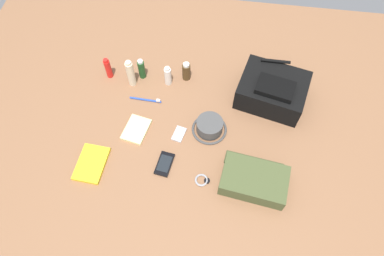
% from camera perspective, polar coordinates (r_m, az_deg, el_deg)
% --- Properties ---
extents(ground_plane, '(2.64, 2.02, 0.02)m').
position_cam_1_polar(ground_plane, '(1.75, -0.00, -0.86)').
color(ground_plane, brown).
rests_on(ground_plane, ground).
extents(backpack, '(0.39, 0.34, 0.17)m').
position_cam_1_polar(backpack, '(1.83, 13.10, 6.10)').
color(backpack, black).
rests_on(backpack, ground_plane).
extents(toiletry_pouch, '(0.32, 0.26, 0.08)m').
position_cam_1_polar(toiletry_pouch, '(1.61, 10.19, -8.38)').
color(toiletry_pouch, '#47512D').
rests_on(toiletry_pouch, ground_plane).
extents(bucket_hat, '(0.18, 0.18, 0.07)m').
position_cam_1_polar(bucket_hat, '(1.72, 2.91, 0.22)').
color(bucket_hat, '#484848').
rests_on(bucket_hat, ground_plane).
extents(sunscreen_spray, '(0.03, 0.03, 0.13)m').
position_cam_1_polar(sunscreen_spray, '(1.94, -13.66, 9.55)').
color(sunscreen_spray, red).
rests_on(sunscreen_spray, ground_plane).
extents(lotion_bottle, '(0.04, 0.04, 0.17)m').
position_cam_1_polar(lotion_bottle, '(1.87, -10.08, 8.85)').
color(lotion_bottle, beige).
rests_on(lotion_bottle, ground_plane).
extents(shampoo_bottle, '(0.04, 0.04, 0.13)m').
position_cam_1_polar(shampoo_bottle, '(1.91, -8.31, 9.61)').
color(shampoo_bottle, '#19471E').
rests_on(shampoo_bottle, ground_plane).
extents(toothpaste_tube, '(0.04, 0.04, 0.12)m').
position_cam_1_polar(toothpaste_tube, '(1.87, -4.00, 8.57)').
color(toothpaste_tube, white).
rests_on(toothpaste_tube, ground_plane).
extents(cologne_bottle, '(0.04, 0.04, 0.11)m').
position_cam_1_polar(cologne_bottle, '(1.89, -0.94, 9.33)').
color(cologne_bottle, '#473319').
rests_on(cologne_bottle, ground_plane).
extents(paperback_novel, '(0.14, 0.20, 0.02)m').
position_cam_1_polar(paperback_novel, '(1.71, -16.23, -5.68)').
color(paperback_novel, yellow).
rests_on(paperback_novel, ground_plane).
extents(cell_phone, '(0.08, 0.13, 0.01)m').
position_cam_1_polar(cell_phone, '(1.65, -4.55, -5.93)').
color(cell_phone, black).
rests_on(cell_phone, ground_plane).
extents(media_player, '(0.07, 0.09, 0.01)m').
position_cam_1_polar(media_player, '(1.72, -2.16, -1.02)').
color(media_player, '#B7B7BC').
rests_on(media_player, ground_plane).
extents(wristwatch, '(0.07, 0.06, 0.01)m').
position_cam_1_polar(wristwatch, '(1.62, 1.69, -8.59)').
color(wristwatch, '#99999E').
rests_on(wristwatch, ground_plane).
extents(toothbrush, '(0.17, 0.02, 0.02)m').
position_cam_1_polar(toothbrush, '(1.85, -7.37, 4.62)').
color(toothbrush, blue).
rests_on(toothbrush, ground_plane).
extents(notepad, '(0.14, 0.17, 0.02)m').
position_cam_1_polar(notepad, '(1.76, -9.17, -0.24)').
color(notepad, beige).
rests_on(notepad, ground_plane).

